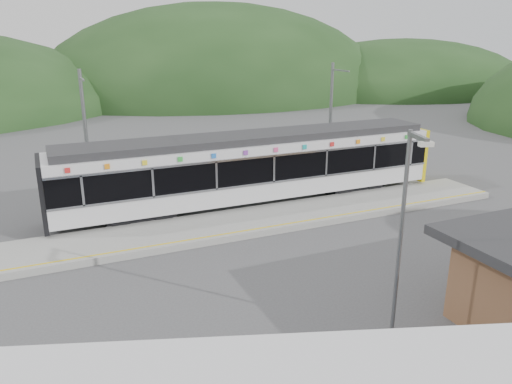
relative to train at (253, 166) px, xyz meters
name	(u,v)px	position (x,y,z in m)	size (l,w,h in m)	color
ground	(292,249)	(-0.81, -6.00, -2.06)	(120.00, 120.00, 0.00)	#4C4C4F
hills	(347,195)	(5.38, -0.71, -2.06)	(146.00, 149.00, 26.00)	#1E3D19
platform	(260,220)	(-0.81, -2.70, -1.91)	(26.00, 3.20, 0.30)	#9E9E99
yellow_line	(272,226)	(-0.81, -4.00, -1.76)	(26.00, 0.10, 0.01)	yellow
train	(253,166)	(0.00, 0.00, 0.00)	(20.44, 3.01, 3.74)	black
catenary_mast_west	(86,139)	(-7.81, 2.56, 1.58)	(0.18, 1.80, 7.00)	slate
catenary_mast_east	(331,120)	(6.19, 2.56, 1.58)	(0.18, 1.80, 7.00)	slate
lamp_post	(405,221)	(-1.00, -12.83, 1.62)	(0.40, 1.12, 6.18)	slate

